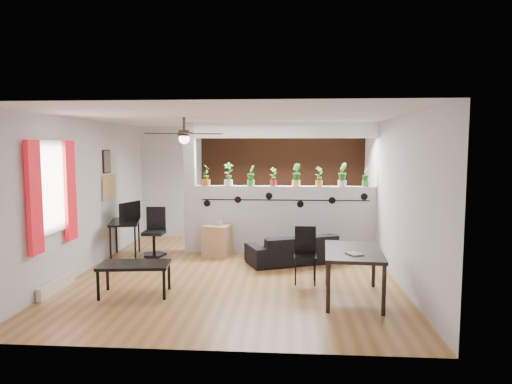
# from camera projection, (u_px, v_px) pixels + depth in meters

# --- Properties ---
(room_shell) EXTENTS (6.30, 7.10, 2.90)m
(room_shell) POSITION_uv_depth(u_px,v_px,m) (236.00, 196.00, 7.64)
(room_shell) COLOR brown
(room_shell) RESTS_ON ground
(partition_wall) EXTENTS (3.60, 0.18, 1.35)m
(partition_wall) POSITION_uv_depth(u_px,v_px,m) (285.00, 220.00, 9.13)
(partition_wall) COLOR #BCBCC1
(partition_wall) RESTS_ON ground
(ceiling_header) EXTENTS (3.60, 0.18, 0.30)m
(ceiling_header) POSITION_uv_depth(u_px,v_px,m) (285.00, 130.00, 8.95)
(ceiling_header) COLOR white
(ceiling_header) RESTS_ON room_shell
(pier_column) EXTENTS (0.22, 0.20, 2.60)m
(pier_column) POSITION_uv_depth(u_px,v_px,m) (190.00, 188.00, 9.20)
(pier_column) COLOR #BCBCC1
(pier_column) RESTS_ON ground
(brick_panel) EXTENTS (3.90, 0.05, 2.60)m
(brick_panel) POSITION_uv_depth(u_px,v_px,m) (285.00, 183.00, 10.53)
(brick_panel) COLOR #A75730
(brick_panel) RESTS_ON ground
(vine_decal) EXTENTS (3.31, 0.01, 0.30)m
(vine_decal) POSITION_uv_depth(u_px,v_px,m) (285.00, 200.00, 9.00)
(vine_decal) COLOR black
(vine_decal) RESTS_ON partition_wall
(window_assembly) EXTENTS (0.09, 1.30, 1.55)m
(window_assembly) POSITION_uv_depth(u_px,v_px,m) (52.00, 190.00, 6.61)
(window_assembly) COLOR white
(window_assembly) RESTS_ON room_shell
(baseboard_heater) EXTENTS (0.08, 1.00, 0.18)m
(baseboard_heater) POSITION_uv_depth(u_px,v_px,m) (57.00, 285.00, 6.75)
(baseboard_heater) COLOR silver
(baseboard_heater) RESTS_ON ground
(corkboard) EXTENTS (0.03, 0.60, 0.45)m
(corkboard) POSITION_uv_depth(u_px,v_px,m) (109.00, 187.00, 8.76)
(corkboard) COLOR #A2814E
(corkboard) RESTS_ON room_shell
(framed_art) EXTENTS (0.03, 0.34, 0.44)m
(framed_art) POSITION_uv_depth(u_px,v_px,m) (107.00, 161.00, 8.66)
(framed_art) COLOR #8C7259
(framed_art) RESTS_ON room_shell
(ceiling_fan) EXTENTS (1.19, 1.19, 0.43)m
(ceiling_fan) POSITION_uv_depth(u_px,v_px,m) (184.00, 135.00, 7.29)
(ceiling_fan) COLOR black
(ceiling_fan) RESTS_ON room_shell
(potted_plant_0) EXTENTS (0.21, 0.25, 0.45)m
(potted_plant_0) POSITION_uv_depth(u_px,v_px,m) (206.00, 174.00, 9.15)
(potted_plant_0) COLOR #D45D18
(potted_plant_0) RESTS_ON partition_wall
(potted_plant_1) EXTENTS (0.26, 0.21, 0.47)m
(potted_plant_1) POSITION_uv_depth(u_px,v_px,m) (228.00, 173.00, 9.12)
(potted_plant_1) COLOR white
(potted_plant_1) RESTS_ON partition_wall
(potted_plant_2) EXTENTS (0.20, 0.24, 0.41)m
(potted_plant_2) POSITION_uv_depth(u_px,v_px,m) (251.00, 175.00, 9.09)
(potted_plant_2) COLOR #378430
(potted_plant_2) RESTS_ON partition_wall
(potted_plant_3) EXTENTS (0.23, 0.22, 0.38)m
(potted_plant_3) POSITION_uv_depth(u_px,v_px,m) (273.00, 176.00, 9.06)
(potted_plant_3) COLOR #AC1B1B
(potted_plant_3) RESTS_ON partition_wall
(potted_plant_4) EXTENTS (0.27, 0.29, 0.45)m
(potted_plant_4) POSITION_uv_depth(u_px,v_px,m) (296.00, 174.00, 9.02)
(potted_plant_4) COLOR #DECC4E
(potted_plant_4) RESTS_ON partition_wall
(potted_plant_5) EXTENTS (0.25, 0.24, 0.40)m
(potted_plant_5) POSITION_uv_depth(u_px,v_px,m) (319.00, 176.00, 8.99)
(potted_plant_5) COLOR orange
(potted_plant_5) RESTS_ON partition_wall
(potted_plant_6) EXTENTS (0.21, 0.26, 0.47)m
(potted_plant_6) POSITION_uv_depth(u_px,v_px,m) (342.00, 174.00, 8.96)
(potted_plant_6) COLOR silver
(potted_plant_6) RESTS_ON partition_wall
(potted_plant_7) EXTENTS (0.19, 0.21, 0.38)m
(potted_plant_7) POSITION_uv_depth(u_px,v_px,m) (365.00, 176.00, 8.93)
(potted_plant_7) COLOR #308437
(potted_plant_7) RESTS_ON partition_wall
(sofa) EXTENTS (1.85, 1.30, 0.50)m
(sofa) POSITION_uv_depth(u_px,v_px,m) (297.00, 249.00, 8.41)
(sofa) COLOR black
(sofa) RESTS_ON ground
(cube_shelf) EXTENTS (0.58, 0.54, 0.60)m
(cube_shelf) POSITION_uv_depth(u_px,v_px,m) (217.00, 240.00, 8.93)
(cube_shelf) COLOR tan
(cube_shelf) RESTS_ON ground
(cup) EXTENTS (0.14, 0.14, 0.09)m
(cup) POSITION_uv_depth(u_px,v_px,m) (220.00, 223.00, 8.89)
(cup) COLOR gray
(cup) RESTS_ON cube_shelf
(computer_desk) EXTENTS (0.74, 1.08, 0.71)m
(computer_desk) POSITION_uv_depth(u_px,v_px,m) (125.00, 224.00, 8.74)
(computer_desk) COLOR black
(computer_desk) RESTS_ON ground
(monitor) EXTENTS (0.34, 0.16, 0.19)m
(monitor) POSITION_uv_depth(u_px,v_px,m) (128.00, 215.00, 8.87)
(monitor) COLOR black
(monitor) RESTS_ON computer_desk
(office_chair) EXTENTS (0.49, 0.49, 0.93)m
(office_chair) POSITION_uv_depth(u_px,v_px,m) (155.00, 235.00, 8.89)
(office_chair) COLOR black
(office_chair) RESTS_ON ground
(dining_table) EXTENTS (0.87, 1.33, 0.70)m
(dining_table) POSITION_uv_depth(u_px,v_px,m) (353.00, 255.00, 6.36)
(dining_table) COLOR black
(dining_table) RESTS_ON ground
(book) EXTENTS (0.25, 0.27, 0.02)m
(book) POSITION_uv_depth(u_px,v_px,m) (349.00, 254.00, 6.06)
(book) COLOR gray
(book) RESTS_ON dining_table
(folding_chair) EXTENTS (0.36, 0.36, 0.87)m
(folding_chair) POSITION_uv_depth(u_px,v_px,m) (305.00, 249.00, 7.19)
(folding_chair) COLOR black
(folding_chair) RESTS_ON ground
(coffee_table) EXTENTS (1.05, 0.66, 0.46)m
(coffee_table) POSITION_uv_depth(u_px,v_px,m) (135.00, 267.00, 6.55)
(coffee_table) COLOR black
(coffee_table) RESTS_ON ground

